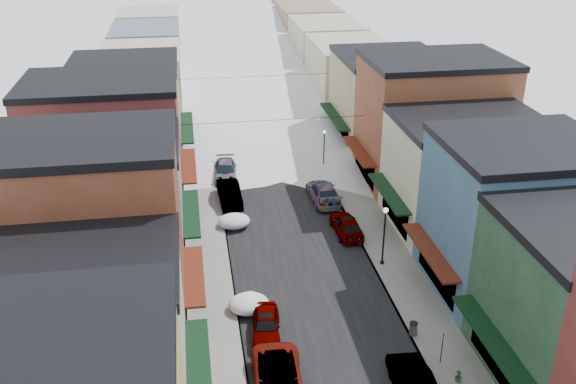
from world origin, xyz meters
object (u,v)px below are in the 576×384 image
object	(u,v)px
car_white_suv	(278,380)
trash_can	(413,329)
car_green_sedan	(414,384)
car_dark_hatch	(230,194)
streetlamp_near	(384,229)
car_silver_sedan	(266,325)

from	to	relation	value
car_white_suv	trash_can	size ratio (longest dim) A/B	6.77
car_green_sedan	trash_can	distance (m)	5.19
car_white_suv	car_dark_hatch	bearing A→B (deg)	95.11
streetlamp_near	car_dark_hatch	bearing A→B (deg)	129.91
car_dark_hatch	car_green_sedan	world-z (taller)	car_green_sedan
car_silver_sedan	trash_can	bearing A→B (deg)	-3.74
trash_can	car_silver_sedan	bearing A→B (deg)	169.52
car_white_suv	car_dark_hatch	size ratio (longest dim) A/B	1.14
car_green_sedan	trash_can	bearing A→B (deg)	-105.89
car_dark_hatch	car_green_sedan	distance (m)	26.30
car_dark_hatch	car_green_sedan	size ratio (longest dim) A/B	0.98
car_dark_hatch	streetlamp_near	distance (m)	15.78
car_dark_hatch	trash_can	world-z (taller)	car_dark_hatch
car_white_suv	car_green_sedan	bearing A→B (deg)	-8.56
car_green_sedan	streetlamp_near	bearing A→B (deg)	-96.39
car_silver_sedan	trash_can	distance (m)	8.85
streetlamp_near	car_silver_sedan	bearing A→B (deg)	-144.38
car_green_sedan	streetlamp_near	xyz separation A→B (m)	(2.23, 13.12, 2.10)
trash_can	streetlamp_near	xyz separation A→B (m)	(0.53, 8.23, 2.37)
car_white_suv	car_green_sedan	size ratio (longest dim) A/B	1.12
car_white_suv	car_silver_sedan	xyz separation A→B (m)	(0.00, 5.05, -0.10)
car_dark_hatch	trash_can	distance (m)	22.34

